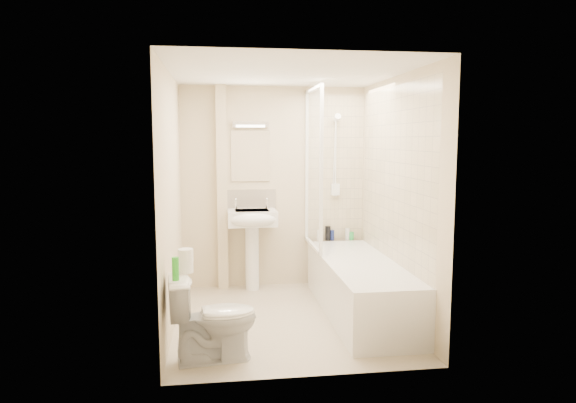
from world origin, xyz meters
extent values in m
plane|color=beige|center=(0.00, 0.00, 0.00)|extent=(2.50, 2.50, 0.00)
cube|color=beige|center=(0.00, 1.25, 1.20)|extent=(2.20, 0.02, 2.40)
cube|color=beige|center=(-1.10, 0.00, 1.20)|extent=(0.02, 2.50, 2.40)
cube|color=beige|center=(1.10, 0.00, 1.20)|extent=(0.02, 2.50, 2.40)
cube|color=white|center=(0.00, 0.00, 2.40)|extent=(2.20, 2.50, 0.02)
cube|color=beige|center=(0.75, 1.24, 1.42)|extent=(0.70, 0.01, 1.75)
cube|color=beige|center=(1.09, 0.07, 1.42)|extent=(0.01, 2.10, 1.75)
cube|color=beige|center=(-0.62, 1.19, 1.20)|extent=(0.12, 0.12, 2.40)
cube|color=beige|center=(-0.28, 1.24, 1.03)|extent=(0.60, 0.02, 0.30)
cube|color=white|center=(-0.28, 1.24, 1.58)|extent=(0.46, 0.01, 0.60)
cube|color=silver|center=(-0.28, 1.22, 1.95)|extent=(0.42, 0.07, 0.07)
cube|color=white|center=(0.75, 0.07, 0.28)|extent=(0.70, 2.10, 0.55)
cube|color=white|center=(0.75, 0.07, 0.49)|extent=(0.56, 1.96, 0.05)
cube|color=white|center=(0.40, 0.80, 1.45)|extent=(0.01, 0.90, 1.80)
cube|color=white|center=(0.40, 1.23, 1.45)|extent=(0.04, 0.04, 1.80)
cube|color=white|center=(0.40, 0.35, 1.45)|extent=(0.04, 0.04, 1.80)
cube|color=white|center=(0.40, 0.80, 2.33)|extent=(0.04, 0.90, 0.04)
cube|color=white|center=(0.40, 0.80, 0.57)|extent=(0.04, 0.90, 0.03)
cylinder|color=white|center=(0.75, 1.22, 1.55)|extent=(0.02, 0.02, 0.90)
cylinder|color=white|center=(0.75, 1.22, 1.10)|extent=(0.05, 0.05, 0.02)
cylinder|color=white|center=(0.75, 1.22, 2.00)|extent=(0.05, 0.05, 0.02)
cylinder|color=white|center=(0.75, 1.15, 2.03)|extent=(0.08, 0.11, 0.11)
cube|color=white|center=(0.75, 1.21, 1.17)|extent=(0.10, 0.05, 0.14)
cylinder|color=white|center=(0.73, 1.19, 1.60)|extent=(0.01, 0.13, 0.84)
cylinder|color=white|center=(-0.28, 1.08, 0.38)|extent=(0.16, 0.16, 0.76)
cube|color=white|center=(-0.28, 1.05, 0.87)|extent=(0.57, 0.43, 0.17)
ellipsoid|color=white|center=(-0.28, 0.88, 0.87)|extent=(0.57, 0.24, 0.17)
cube|color=silver|center=(-0.28, 1.05, 0.93)|extent=(0.39, 0.28, 0.04)
cylinder|color=white|center=(-0.46, 1.16, 1.01)|extent=(0.03, 0.03, 0.10)
cylinder|color=white|center=(-0.09, 1.16, 1.01)|extent=(0.03, 0.03, 0.10)
sphere|color=white|center=(-0.46, 1.16, 1.07)|extent=(0.04, 0.04, 0.04)
sphere|color=white|center=(-0.09, 1.16, 1.07)|extent=(0.04, 0.04, 0.04)
cylinder|color=white|center=(0.54, 1.16, 0.62)|extent=(0.05, 0.05, 0.13)
cylinder|color=black|center=(0.65, 1.16, 0.64)|extent=(0.07, 0.07, 0.18)
cylinder|color=navy|center=(0.71, 1.16, 0.61)|extent=(0.05, 0.05, 0.13)
cylinder|color=silver|center=(0.90, 1.16, 0.62)|extent=(0.06, 0.06, 0.14)
cylinder|color=green|center=(0.94, 1.16, 0.60)|extent=(0.06, 0.06, 0.10)
imported|color=white|center=(-0.72, -0.85, 0.35)|extent=(0.55, 0.78, 0.70)
cylinder|color=white|center=(-0.93, -0.74, 0.75)|extent=(0.12, 0.12, 0.09)
cylinder|color=white|center=(-0.93, -0.75, 0.85)|extent=(0.12, 0.12, 0.10)
cylinder|color=green|center=(-1.00, -0.97, 0.79)|extent=(0.05, 0.05, 0.18)
camera|label=1|loc=(-0.66, -4.87, 1.78)|focal=32.00mm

